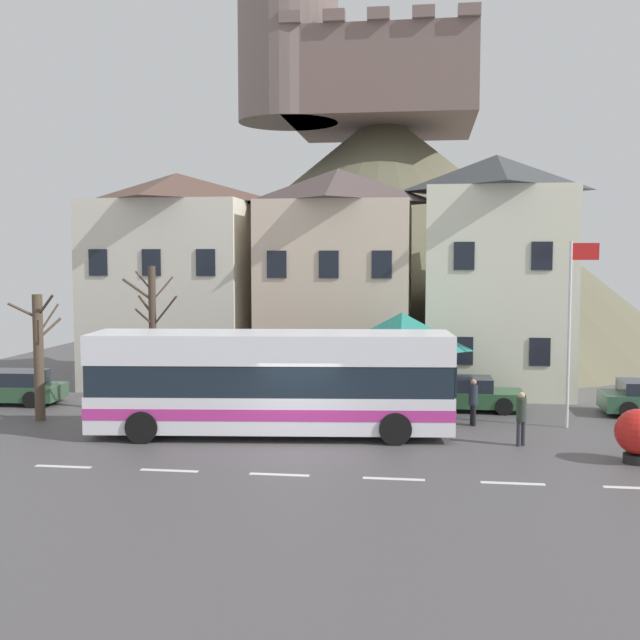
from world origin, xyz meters
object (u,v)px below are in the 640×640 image
(transit_bus, at_px, (272,384))
(pedestrian_01, at_px, (473,399))
(parked_car_01, at_px, (459,394))
(harbour_buoy, at_px, (638,434))
(parked_car_00, at_px, (6,387))
(bare_tree_02, at_px, (39,355))
(townhouse_00, at_px, (178,278))
(bare_tree_01, at_px, (152,336))
(townhouse_02, at_px, (495,273))
(public_bench, at_px, (458,396))
(bus_shelter, at_px, (402,332))
(townhouse_01, at_px, (338,278))
(hilltop_castle, at_px, (381,221))
(pedestrian_00, at_px, (521,415))
(flagpole, at_px, (572,319))

(transit_bus, relative_size, pedestrian_01, 7.34)
(parked_car_01, height_order, harbour_buoy, harbour_buoy)
(parked_car_00, height_order, bare_tree_02, bare_tree_02)
(parked_car_00, distance_m, bare_tree_02, 4.43)
(townhouse_00, bearing_deg, bare_tree_01, -79.42)
(townhouse_02, distance_m, parked_car_00, 20.65)
(public_bench, bearing_deg, bus_shelter, -141.47)
(townhouse_01, bearing_deg, harbour_buoy, -50.93)
(parked_car_00, bearing_deg, harbour_buoy, 161.53)
(townhouse_00, relative_size, bare_tree_02, 2.14)
(townhouse_01, distance_m, parked_car_01, 8.20)
(parked_car_00, bearing_deg, parked_car_01, -179.70)
(hilltop_castle, distance_m, bus_shelter, 23.92)
(townhouse_02, xyz_separation_m, parked_car_00, (-19.23, -6.09, -4.41))
(townhouse_01, bearing_deg, townhouse_00, 178.12)
(parked_car_00, xyz_separation_m, bare_tree_02, (2.91, -2.88, 1.69))
(bare_tree_02, bearing_deg, townhouse_00, 76.65)
(townhouse_02, distance_m, pedestrian_01, 8.92)
(parked_car_00, relative_size, bare_tree_01, 0.85)
(hilltop_castle, bearing_deg, transit_bus, -94.17)
(parked_car_00, relative_size, pedestrian_00, 2.77)
(townhouse_02, bearing_deg, flagpole, -76.23)
(hilltop_castle, distance_m, bare_tree_01, 25.50)
(public_bench, height_order, harbour_buoy, harbour_buoy)
(harbour_buoy, bearing_deg, pedestrian_01, 133.96)
(pedestrian_00, bearing_deg, flagpole, 55.91)
(hilltop_castle, xyz_separation_m, parked_car_01, (4.18, -21.81, -7.48))
(transit_bus, bearing_deg, townhouse_02, 46.29)
(bus_shelter, xyz_separation_m, public_bench, (2.06, 1.64, -2.58))
(townhouse_00, distance_m, bus_shelter, 12.42)
(pedestrian_00, height_order, flagpole, flagpole)
(pedestrian_01, relative_size, harbour_buoy, 1.05)
(pedestrian_01, relative_size, flagpole, 0.25)
(pedestrian_00, bearing_deg, townhouse_02, 89.75)
(townhouse_02, height_order, bare_tree_01, townhouse_02)
(parked_car_00, bearing_deg, townhouse_01, -157.73)
(bus_shelter, xyz_separation_m, pedestrian_01, (2.47, -1.26, -2.16))
(pedestrian_00, bearing_deg, bare_tree_01, 165.28)
(flagpole, xyz_separation_m, bare_tree_02, (-18.20, -1.27, -1.34))
(townhouse_01, relative_size, pedestrian_00, 5.81)
(townhouse_01, distance_m, hilltop_castle, 17.31)
(transit_bus, xyz_separation_m, harbour_buoy, (10.74, -2.04, -0.84))
(pedestrian_01, height_order, public_bench, pedestrian_01)
(parked_car_01, bearing_deg, pedestrian_00, -73.70)
(pedestrian_00, relative_size, public_bench, 0.97)
(transit_bus, relative_size, parked_car_00, 2.55)
(townhouse_02, relative_size, public_bench, 5.96)
(hilltop_castle, xyz_separation_m, pedestrian_00, (5.81, -27.32, -7.14))
(pedestrian_00, xyz_separation_m, flagpole, (1.93, 2.86, 2.71))
(hilltop_castle, xyz_separation_m, public_bench, (4.14, -21.65, -7.62))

